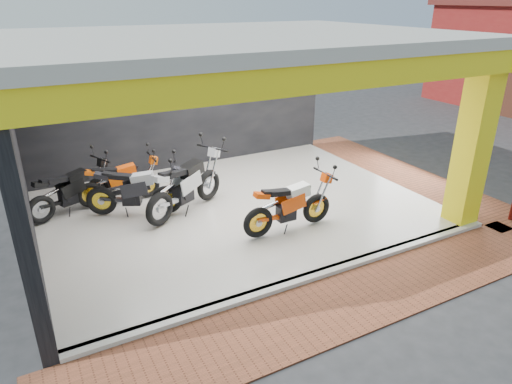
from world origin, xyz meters
TOP-DOWN VIEW (x-y plane):
  - ground at (0.00, 0.00)m, footprint 80.00×80.00m
  - showroom_floor at (0.00, 2.00)m, footprint 8.00×6.00m
  - showroom_ceiling at (0.00, 2.00)m, footprint 8.40×6.40m
  - back_wall at (0.00, 5.10)m, footprint 8.20×0.20m
  - left_wall at (-4.10, 2.00)m, footprint 0.20×6.20m
  - corner_column at (3.75, -0.75)m, footprint 0.50×0.50m
  - header_beam_front at (0.00, -1.00)m, footprint 8.40×0.30m
  - header_beam_right at (4.00, 2.00)m, footprint 0.30×6.40m
  - floor_kerb at (0.00, -1.02)m, footprint 8.00×0.20m
  - paver_front at (0.00, -1.80)m, footprint 9.00×1.40m
  - paver_right at (4.80, 2.00)m, footprint 1.40×7.00m
  - moto_hero at (1.04, 0.49)m, footprint 2.05×0.76m
  - moto_row_a at (-1.46, 2.29)m, footprint 2.21×1.59m
  - moto_row_b at (-0.43, 2.54)m, footprint 2.46×1.85m
  - moto_row_c at (-1.59, 3.34)m, footprint 1.91×0.76m
  - moto_row_d at (-2.64, 3.52)m, footprint 2.10×1.41m

SIDE VIEW (x-z plane):
  - ground at x=0.00m, z-range 0.00..0.00m
  - paver_front at x=0.00m, z-range 0.00..0.03m
  - paver_right at x=4.80m, z-range 0.00..0.03m
  - showroom_floor at x=0.00m, z-range 0.00..0.10m
  - floor_kerb at x=0.00m, z-range 0.00..0.10m
  - moto_row_c at x=-1.59m, z-range 0.10..1.26m
  - moto_row_d at x=-2.64m, z-range 0.10..1.30m
  - moto_hero at x=1.04m, z-range 0.10..1.35m
  - moto_row_a at x=-1.46m, z-range 0.10..1.37m
  - moto_row_b at x=-0.43m, z-range 0.10..1.52m
  - back_wall at x=0.00m, z-range 0.00..3.50m
  - left_wall at x=-4.10m, z-range 0.00..3.50m
  - corner_column at x=3.75m, z-range 0.00..3.50m
  - header_beam_front at x=0.00m, z-range 3.10..3.50m
  - header_beam_right at x=4.00m, z-range 3.10..3.50m
  - showroom_ceiling at x=0.00m, z-range 3.50..3.70m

